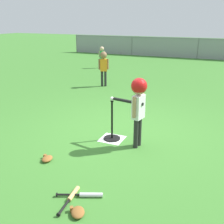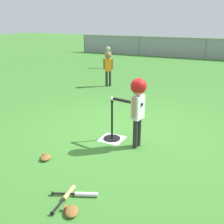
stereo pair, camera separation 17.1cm
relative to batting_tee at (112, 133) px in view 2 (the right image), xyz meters
The scene contains 12 objects.
ground_plane 0.44m from the batting_tee, 78.61° to the left, with size 60.00×60.00×0.00m, color #3D7A2D.
home_plate 0.13m from the batting_tee, 63.43° to the left, with size 0.44×0.44×0.01m, color white.
batting_tee is the anchor object (origin of this frame).
baseball_on_tee 0.68m from the batting_tee, 75.96° to the left, with size 0.07×0.07×0.07m, color white.
batter_child 0.94m from the batting_tee, 10.56° to the right, with size 0.64×0.35×1.26m.
fielder_near_left 7.90m from the batting_tee, 117.11° to the left, with size 0.26×0.19×0.98m.
fielder_deep_center 4.33m from the batting_tee, 117.48° to the left, with size 0.31×0.23×1.16m.
spare_bat_silver 1.81m from the batting_tee, 76.93° to the right, with size 0.58×0.29×0.06m.
spare_bat_wood 1.89m from the batting_tee, 82.34° to the right, with size 0.12×0.57×0.06m.
glove_by_plate 2.16m from the batting_tee, 77.18° to the right, with size 0.25×0.27×0.07m.
glove_near_bats 1.35m from the batting_tee, 118.13° to the right, with size 0.21×0.25×0.07m.
outfield_fence 12.01m from the batting_tee, 89.60° to the left, with size 16.06×0.06×1.15m.
Camera 2 is at (1.97, -4.67, 2.20)m, focal length 43.15 mm.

